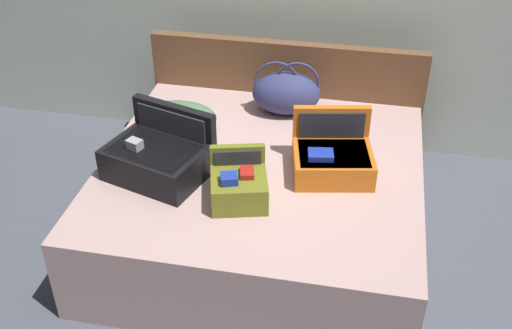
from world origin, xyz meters
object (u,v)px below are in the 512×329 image
Objects in this scene: hard_case_medium at (332,157)px; hard_case_small at (239,185)px; duffel_bag at (286,92)px; pillow_near_headboard at (176,118)px; hard_case_large at (158,156)px; bed at (260,202)px.

hard_case_medium reaches higher than hard_case_small.
hard_case_medium is 1.06× the size of duffel_bag.
duffel_bag is at bearing 69.44° from hard_case_small.
duffel_bag is (-0.37, 0.64, 0.05)m from hard_case_medium.
hard_case_small is 0.72× the size of pillow_near_headboard.
pillow_near_headboard is (-1.01, 0.25, -0.00)m from hard_case_medium.
hard_case_medium is 0.74m from duffel_bag.
bed is at bearing 36.18° from hard_case_large.
hard_case_large is 1.32× the size of duffel_bag.
hard_case_small is 1.01m from duffel_bag.
hard_case_large is 1.24× the size of pillow_near_headboard.
hard_case_large is at bearing 148.27° from hard_case_small.
hard_case_medium reaches higher than pillow_near_headboard.
pillow_near_headboard is (-0.04, 0.47, -0.02)m from hard_case_large.
bed is at bearing 171.93° from hard_case_medium.
hard_case_large is at bearing -124.92° from duffel_bag.
pillow_near_headboard is at bearing -148.65° from duffel_bag.
hard_case_large is 1.24× the size of hard_case_medium.
pillow_near_headboard is (-0.54, 0.62, 0.00)m from hard_case_small.
pillow_near_headboard is (-0.64, -0.39, -0.05)m from duffel_bag.
duffel_bag is 0.75m from pillow_near_headboard.
hard_case_small reaches higher than pillow_near_headboard.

